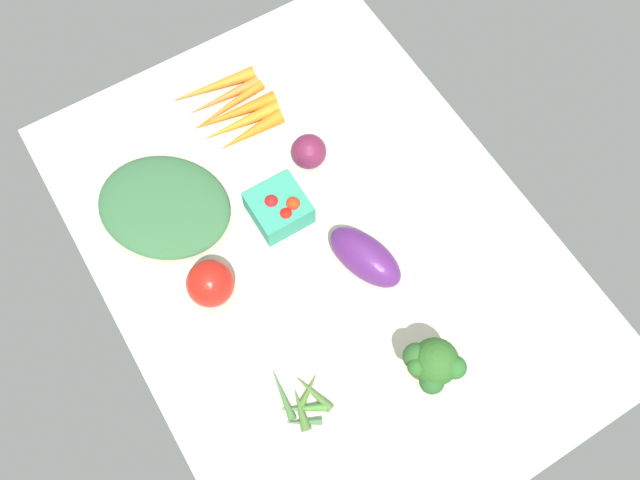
% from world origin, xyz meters
% --- Properties ---
extents(tablecloth, '(1.04, 0.76, 0.02)m').
position_xyz_m(tablecloth, '(0.00, 0.00, 0.01)').
color(tablecloth, beige).
rests_on(tablecloth, ground).
extents(broccoli_head, '(0.09, 0.08, 0.12)m').
position_xyz_m(broccoli_head, '(0.29, 0.03, 0.09)').
color(broccoli_head, '#A9D07D').
rests_on(broccoli_head, tablecloth).
extents(eggplant, '(0.16, 0.11, 0.07)m').
position_xyz_m(eggplant, '(0.07, 0.05, 0.06)').
color(eggplant, '#5C2572').
rests_on(eggplant, tablecloth).
extents(carrot_bunch, '(0.18, 0.19, 0.03)m').
position_xyz_m(carrot_bunch, '(-0.33, -0.00, 0.03)').
color(carrot_bunch, orange).
rests_on(carrot_bunch, tablecloth).
extents(leafy_greens_clump, '(0.32, 0.31, 0.04)m').
position_xyz_m(leafy_greens_clump, '(-0.21, -0.21, 0.04)').
color(leafy_greens_clump, '#396E41').
rests_on(leafy_greens_clump, tablecloth).
extents(red_onion_near_basket, '(0.07, 0.07, 0.07)m').
position_xyz_m(red_onion_near_basket, '(-0.16, 0.07, 0.05)').
color(red_onion_near_basket, maroon).
rests_on(red_onion_near_basket, tablecloth).
extents(berry_basket, '(0.10, 0.10, 0.06)m').
position_xyz_m(berry_basket, '(-0.09, -0.03, 0.05)').
color(berry_basket, teal).
rests_on(berry_basket, tablecloth).
extents(okra_pile, '(0.12, 0.09, 0.02)m').
position_xyz_m(okra_pile, '(0.23, -0.18, 0.03)').
color(okra_pile, '#498D38').
rests_on(okra_pile, tablecloth).
extents(bell_pepper_red, '(0.11, 0.11, 0.08)m').
position_xyz_m(bell_pepper_red, '(-0.02, -0.21, 0.06)').
color(bell_pepper_red, red).
rests_on(bell_pepper_red, tablecloth).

